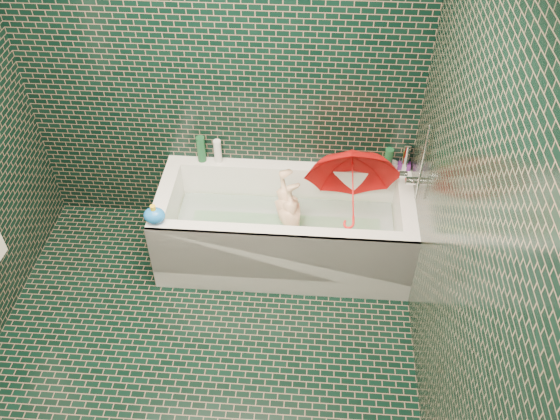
# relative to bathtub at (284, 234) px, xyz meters

# --- Properties ---
(floor) EXTENTS (2.80, 2.80, 0.00)m
(floor) POSITION_rel_bathtub_xyz_m (-0.45, -1.01, -0.21)
(floor) COLOR black
(floor) RESTS_ON ground
(wall_back) EXTENTS (2.80, 0.00, 2.80)m
(wall_back) POSITION_rel_bathtub_xyz_m (-0.45, 0.39, 1.04)
(wall_back) COLOR black
(wall_back) RESTS_ON floor
(wall_right) EXTENTS (0.00, 2.80, 2.80)m
(wall_right) POSITION_rel_bathtub_xyz_m (0.85, -1.01, 1.04)
(wall_right) COLOR black
(wall_right) RESTS_ON floor
(bathtub) EXTENTS (1.70, 0.75, 0.55)m
(bathtub) POSITION_rel_bathtub_xyz_m (0.00, 0.00, 0.00)
(bathtub) COLOR white
(bathtub) RESTS_ON floor
(bath_mat) EXTENTS (1.35, 0.47, 0.01)m
(bath_mat) POSITION_rel_bathtub_xyz_m (0.00, 0.02, -0.06)
(bath_mat) COLOR green
(bath_mat) RESTS_ON bathtub
(water) EXTENTS (1.48, 0.53, 0.00)m
(water) POSITION_rel_bathtub_xyz_m (0.00, 0.02, 0.09)
(water) COLOR silver
(water) RESTS_ON bathtub
(faucet) EXTENTS (0.18, 0.19, 0.55)m
(faucet) POSITION_rel_bathtub_xyz_m (0.81, 0.01, 0.56)
(faucet) COLOR silver
(faucet) RESTS_ON wall_right
(child) EXTENTS (0.86, 0.53, 0.24)m
(child) POSITION_rel_bathtub_xyz_m (0.05, 0.01, 0.10)
(child) COLOR #E4B68E
(child) RESTS_ON bathtub
(umbrella) EXTENTS (0.81, 0.87, 0.95)m
(umbrella) POSITION_rel_bathtub_xyz_m (0.44, 0.05, 0.39)
(umbrella) COLOR red
(umbrella) RESTS_ON bathtub
(soap_bottle_a) EXTENTS (0.12, 0.12, 0.28)m
(soap_bottle_a) POSITION_rel_bathtub_xyz_m (0.72, 0.35, 0.34)
(soap_bottle_a) COLOR white
(soap_bottle_a) RESTS_ON bathtub
(soap_bottle_b) EXTENTS (0.10, 0.10, 0.20)m
(soap_bottle_b) POSITION_rel_bathtub_xyz_m (0.80, 0.34, 0.34)
(soap_bottle_b) COLOR #551E71
(soap_bottle_b) RESTS_ON bathtub
(soap_bottle_c) EXTENTS (0.17, 0.17, 0.18)m
(soap_bottle_c) POSITION_rel_bathtub_xyz_m (0.61, 0.34, 0.34)
(soap_bottle_c) COLOR #154B27
(soap_bottle_c) RESTS_ON bathtub
(bottle_right_tall) EXTENTS (0.06, 0.06, 0.20)m
(bottle_right_tall) POSITION_rel_bathtub_xyz_m (0.68, 0.31, 0.44)
(bottle_right_tall) COLOR #154B27
(bottle_right_tall) RESTS_ON bathtub
(bottle_right_pump) EXTENTS (0.06, 0.06, 0.20)m
(bottle_right_pump) POSITION_rel_bathtub_xyz_m (0.80, 0.36, 0.44)
(bottle_right_pump) COLOR silver
(bottle_right_pump) RESTS_ON bathtub
(bottle_left_tall) EXTENTS (0.07, 0.07, 0.20)m
(bottle_left_tall) POSITION_rel_bathtub_xyz_m (-0.60, 0.35, 0.44)
(bottle_left_tall) COLOR #154B27
(bottle_left_tall) RESTS_ON bathtub
(bottle_left_short) EXTENTS (0.07, 0.07, 0.18)m
(bottle_left_short) POSITION_rel_bathtub_xyz_m (-0.49, 0.35, 0.43)
(bottle_left_short) COLOR white
(bottle_left_short) RESTS_ON bathtub
(rubber_duck) EXTENTS (0.10, 0.07, 0.09)m
(rubber_duck) POSITION_rel_bathtub_xyz_m (0.65, 0.35, 0.38)
(rubber_duck) COLOR yellow
(rubber_duck) RESTS_ON bathtub
(bath_toy) EXTENTS (0.16, 0.14, 0.13)m
(bath_toy) POSITION_rel_bathtub_xyz_m (-0.79, -0.29, 0.40)
(bath_toy) COLOR blue
(bath_toy) RESTS_ON bathtub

